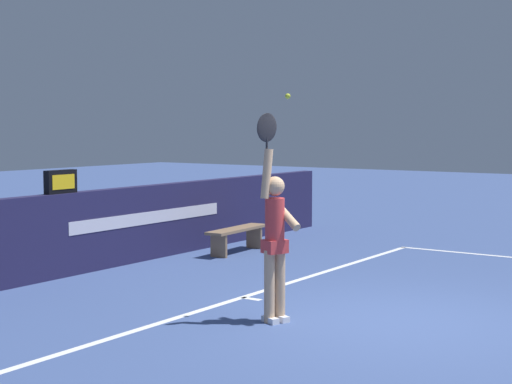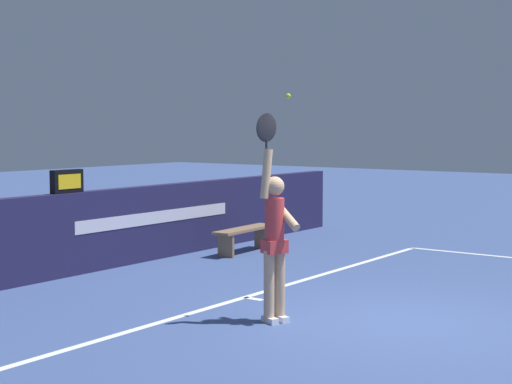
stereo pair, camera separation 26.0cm
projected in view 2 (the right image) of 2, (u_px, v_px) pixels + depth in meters
The scene contains 7 objects.
ground_plane at pixel (404, 323), 9.43m from camera, with size 60.00×60.00×0.00m, color #3C5288.
court_lines at pixel (440, 328), 9.16m from camera, with size 10.92×5.80×0.00m.
back_wall at pixel (85, 232), 12.61m from camera, with size 14.34×0.23×1.30m.
speed_display at pixel (67, 181), 12.26m from camera, with size 0.57×0.13×0.36m.
tennis_player at pixel (274, 236), 9.37m from camera, with size 0.49×0.50×2.51m.
tennis_ball at pixel (288, 96), 9.52m from camera, with size 0.07×0.07×0.07m.
courtside_bench_far at pixel (245, 233), 14.60m from camera, with size 1.63×0.46×0.46m.
Camera 2 is at (-8.54, -3.99, 2.34)m, focal length 55.55 mm.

